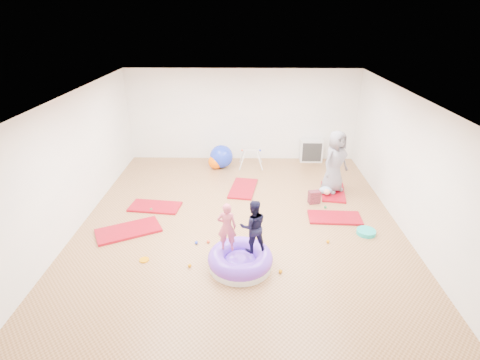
{
  "coord_description": "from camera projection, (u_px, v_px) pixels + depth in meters",
  "views": [
    {
      "loc": [
        0.14,
        -7.24,
        4.31
      ],
      "look_at": [
        0.0,
        0.3,
        0.9
      ],
      "focal_mm": 28.0,
      "sensor_mm": 36.0,
      "label": 1
    }
  ],
  "objects": [
    {
      "name": "cube_shelf",
      "position": [
        311.0,
        151.0,
        11.65
      ],
      "size": [
        0.69,
        0.34,
        0.69
      ],
      "color": "silver",
      "rests_on": "ground"
    },
    {
      "name": "child_navy",
      "position": [
        253.0,
        224.0,
        6.66
      ],
      "size": [
        0.55,
        0.46,
        1.02
      ],
      "primitive_type": "imported",
      "rotation": [
        0.0,
        0.0,
        3.32
      ],
      "color": "black",
      "rests_on": "inflatable_cushion"
    },
    {
      "name": "infant",
      "position": [
        326.0,
        190.0,
        9.51
      ],
      "size": [
        0.34,
        0.34,
        0.2
      ],
      "color": "#8FAFD2",
      "rests_on": "gym_mat_rear_right"
    },
    {
      "name": "gym_mat_mid_left",
      "position": [
        155.0,
        207.0,
        8.98
      ],
      "size": [
        1.26,
        0.74,
        0.05
      ],
      "primitive_type": "cube",
      "rotation": [
        0.0,
        0.0,
        -0.12
      ],
      "color": "#9E041E",
      "rests_on": "ground"
    },
    {
      "name": "gym_mat_right",
      "position": [
        335.0,
        218.0,
        8.51
      ],
      "size": [
        1.21,
        0.64,
        0.05
      ],
      "primitive_type": "cube",
      "rotation": [
        0.0,
        0.0,
        -0.04
      ],
      "color": "#9E041E",
      "rests_on": "ground"
    },
    {
      "name": "balance_disc",
      "position": [
        366.0,
        232.0,
        7.92
      ],
      "size": [
        0.4,
        0.4,
        0.09
      ],
      "primitive_type": "cylinder",
      "color": "#15ABA0",
      "rests_on": "ground"
    },
    {
      "name": "adult_caregiver",
      "position": [
        335.0,
        162.0,
        9.42
      ],
      "size": [
        0.93,
        0.88,
        1.6
      ],
      "primitive_type": "imported",
      "rotation": [
        0.0,
        0.0,
        0.65
      ],
      "color": "slate",
      "rests_on": "gym_mat_rear_right"
    },
    {
      "name": "gym_mat_center_back",
      "position": [
        243.0,
        188.0,
        9.91
      ],
      "size": [
        0.8,
        1.32,
        0.05
      ],
      "primitive_type": "cube",
      "rotation": [
        0.0,
        0.0,
        1.42
      ],
      "color": "#9E041E",
      "rests_on": "ground"
    },
    {
      "name": "inflatable_cushion",
      "position": [
        240.0,
        260.0,
        6.86
      ],
      "size": [
        1.2,
        1.2,
        0.38
      ],
      "rotation": [
        0.0,
        0.0,
        0.35
      ],
      "color": "silver",
      "rests_on": "ground"
    },
    {
      "name": "gym_mat_rear_right",
      "position": [
        333.0,
        192.0,
        9.72
      ],
      "size": [
        0.75,
        1.24,
        0.05
      ],
      "primitive_type": "cube",
      "rotation": [
        0.0,
        0.0,
        1.42
      ],
      "color": "#9E041E",
      "rests_on": "ground"
    },
    {
      "name": "infant_play_gym",
      "position": [
        251.0,
        156.0,
        11.19
      ],
      "size": [
        0.72,
        0.68,
        0.55
      ],
      "rotation": [
        0.0,
        0.0,
        0.23
      ],
      "color": "silver",
      "rests_on": "ground"
    },
    {
      "name": "backpack",
      "position": [
        314.0,
        197.0,
        9.15
      ],
      "size": [
        0.31,
        0.23,
        0.32
      ],
      "primitive_type": "cube",
      "rotation": [
        0.0,
        0.0,
        0.23
      ],
      "color": "#A2263D",
      "rests_on": "ground"
    },
    {
      "name": "yellow_toy",
      "position": [
        144.0,
        260.0,
        7.08
      ],
      "size": [
        0.18,
        0.18,
        0.03
      ],
      "primitive_type": "cylinder",
      "color": "orange",
      "rests_on": "ground"
    },
    {
      "name": "ball_pit_balls",
      "position": [
        240.0,
        238.0,
        7.74
      ],
      "size": [
        4.21,
        2.51,
        0.07
      ],
      "color": "orange",
      "rests_on": "ground"
    },
    {
      "name": "exercise_ball_orange",
      "position": [
        215.0,
        162.0,
        11.14
      ],
      "size": [
        0.44,
        0.44,
        0.44
      ],
      "primitive_type": "sphere",
      "color": "#FF6600",
      "rests_on": "ground"
    },
    {
      "name": "gym_mat_front_left",
      "position": [
        128.0,
        230.0,
        8.0
      ],
      "size": [
        1.48,
        1.19,
        0.05
      ],
      "primitive_type": "cube",
      "rotation": [
        0.0,
        0.0,
        0.48
      ],
      "color": "#9E041E",
      "rests_on": "ground"
    },
    {
      "name": "child_pink",
      "position": [
        227.0,
        224.0,
        6.7
      ],
      "size": [
        0.36,
        0.24,
        0.95
      ],
      "primitive_type": "imported",
      "rotation": [
        0.0,
        0.0,
        3.1
      ],
      "color": "#D0536C",
      "rests_on": "inflatable_cushion"
    },
    {
      "name": "room",
      "position": [
        240.0,
        164.0,
        7.8
      ],
      "size": [
        7.01,
        8.01,
        2.81
      ],
      "color": "#A5784D",
      "rests_on": "ground"
    },
    {
      "name": "exercise_ball_blue",
      "position": [
        221.0,
        156.0,
        11.18
      ],
      "size": [
        0.69,
        0.69,
        0.69
      ],
      "primitive_type": "sphere",
      "color": "#1C34D1",
      "rests_on": "ground"
    }
  ]
}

